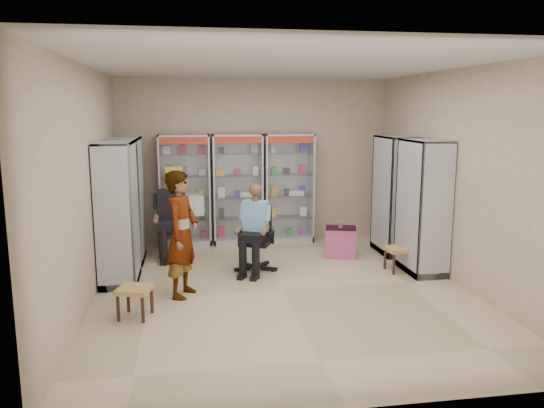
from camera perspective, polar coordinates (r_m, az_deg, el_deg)
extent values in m
plane|color=#C6AE89|center=(7.38, 1.12, -9.17)|extent=(6.00, 6.00, 0.00)
cube|color=#C3AA91|center=(9.97, -1.92, 4.73)|extent=(5.00, 0.02, 3.00)
cube|color=#C3AA91|center=(4.15, 8.54, -3.05)|extent=(5.00, 0.02, 3.00)
cube|color=#C3AA91|center=(7.03, -19.34, 1.88)|extent=(0.02, 6.00, 3.00)
cube|color=#C3AA91|center=(7.86, 19.41, 2.70)|extent=(0.02, 6.00, 3.00)
cube|color=beige|center=(6.99, 1.20, 14.74)|extent=(5.00, 6.00, 0.02)
cube|color=silver|center=(9.69, -9.35, 1.46)|extent=(0.90, 0.50, 2.00)
cube|color=#A3A4AA|center=(9.73, -3.74, 1.61)|extent=(0.90, 0.50, 2.00)
cube|color=silver|center=(9.86, 1.76, 1.74)|extent=(0.90, 0.50, 2.00)
cube|color=#9EA0A5|center=(9.25, 13.07, 0.92)|extent=(0.90, 0.50, 2.00)
cube|color=#B7B9BF|center=(8.26, 15.92, -0.30)|extent=(0.90, 0.50, 2.00)
cube|color=#ADAEB4|center=(8.83, -15.41, 0.38)|extent=(0.90, 0.50, 2.00)
cube|color=silver|center=(7.75, -16.27, -0.98)|extent=(0.90, 0.50, 2.00)
cube|color=black|center=(9.07, -10.84, -2.58)|extent=(0.42, 0.42, 0.94)
cube|color=black|center=(8.10, -1.79, -3.74)|extent=(0.72, 0.72, 1.00)
cube|color=#B24794|center=(9.01, 7.38, -4.06)|extent=(0.62, 0.60, 0.48)
cylinder|color=#622408|center=(8.96, 7.39, -2.23)|extent=(0.07, 0.07, 0.10)
cube|color=#986640|center=(8.35, 13.44, -5.80)|extent=(0.40, 0.40, 0.37)
cube|color=olive|center=(6.59, -14.50, -10.18)|extent=(0.46, 0.46, 0.37)
imported|color=#969598|center=(7.01, -9.65, -3.22)|extent=(0.60, 0.72, 1.67)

